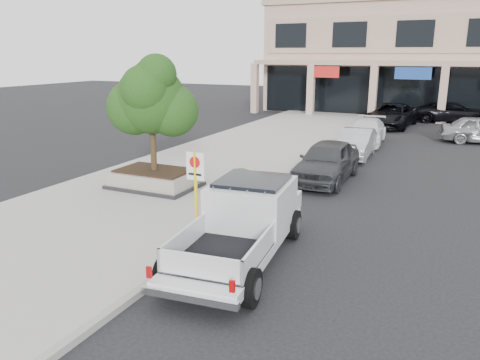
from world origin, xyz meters
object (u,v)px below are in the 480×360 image
at_px(curb_car_b, 356,143).
at_px(curb_car_d, 391,115).
at_px(curb_car_c, 366,131).
at_px(pickup_truck, 239,226).
at_px(planter, 155,178).
at_px(planter_tree, 156,100).
at_px(lot_car_d, 454,113).
at_px(curb_car_a, 327,161).
at_px(no_parking_sign, 196,181).

distance_m(curb_car_b, curb_car_d, 11.03).
bearing_deg(curb_car_c, pickup_truck, -92.50).
height_order(planter, planter_tree, planter_tree).
xyz_separation_m(pickup_truck, curb_car_c, (-0.14, 17.39, -0.23)).
distance_m(planter, lot_car_d, 26.31).
relative_size(planter, curb_car_d, 0.54).
bearing_deg(curb_car_a, planter, -141.92).
height_order(curb_car_c, lot_car_d, lot_car_d).
bearing_deg(curb_car_c, no_parking_sign, -98.58).
height_order(no_parking_sign, curb_car_b, no_parking_sign).
height_order(planter_tree, curb_car_c, planter_tree).
relative_size(no_parking_sign, curb_car_b, 0.54).
bearing_deg(curb_car_a, curb_car_c, 91.34).
relative_size(no_parking_sign, pickup_truck, 0.39).
relative_size(planter_tree, curb_car_a, 0.83).
distance_m(no_parking_sign, curb_car_a, 7.73).
height_order(planter_tree, curb_car_a, planter_tree).
bearing_deg(curb_car_b, curb_car_d, 87.43).
height_order(planter_tree, pickup_truck, planter_tree).
height_order(no_parking_sign, pickup_truck, no_parking_sign).
bearing_deg(curb_car_b, planter, -123.26).
bearing_deg(planter_tree, no_parking_sign, -43.75).
relative_size(curb_car_a, curb_car_c, 0.99).
bearing_deg(curb_car_a, curb_car_d, 89.60).
xyz_separation_m(pickup_truck, lot_car_d, (4.22, 28.71, -0.19)).
xyz_separation_m(no_parking_sign, pickup_truck, (1.76, -0.95, -0.70)).
bearing_deg(no_parking_sign, planter, 138.59).
bearing_deg(curb_car_d, curb_car_c, -87.96).
bearing_deg(pickup_truck, curb_car_b, 83.76).
bearing_deg(planter_tree, curb_car_d, 74.29).
height_order(planter, no_parking_sign, no_parking_sign).
distance_m(curb_car_a, curb_car_d, 16.02).
bearing_deg(planter, pickup_truck, -37.72).
relative_size(planter, curb_car_a, 0.67).
bearing_deg(lot_car_d, planter, 154.02).
distance_m(curb_car_c, curb_car_d, 7.08).
distance_m(planter, curb_car_d, 21.01).
distance_m(no_parking_sign, curb_car_b, 12.66).
height_order(pickup_truck, curb_car_c, pickup_truck).
height_order(planter_tree, curb_car_d, planter_tree).
bearing_deg(curb_car_b, curb_car_c, 91.86).
height_order(planter, curb_car_d, curb_car_d).
bearing_deg(pickup_truck, planter, 136.50).
height_order(curb_car_a, lot_car_d, curb_car_a).
relative_size(planter, curb_car_b, 0.76).
bearing_deg(lot_car_d, curb_car_b, 160.66).
bearing_deg(pickup_truck, curb_car_d, 83.61).
relative_size(planter_tree, curb_car_d, 0.67).
xyz_separation_m(no_parking_sign, lot_car_d, (5.97, 27.76, -0.89)).
distance_m(pickup_truck, curb_car_d, 24.46).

